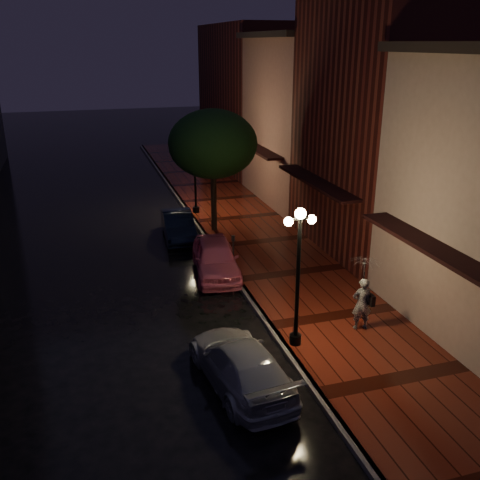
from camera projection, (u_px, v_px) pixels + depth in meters
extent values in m
plane|color=black|center=(237.00, 283.00, 20.74)|extent=(120.00, 120.00, 0.00)
cube|color=#4A160D|center=(291.00, 274.00, 21.33)|extent=(4.50, 60.00, 0.15)
cube|color=#595451|center=(237.00, 281.00, 20.72)|extent=(0.25, 60.00, 0.15)
cube|color=#511914|center=(383.00, 125.00, 22.53)|extent=(5.00, 8.00, 11.00)
cube|color=#8C5951|center=(306.00, 123.00, 30.05)|extent=(5.00, 8.00, 9.00)
cube|color=#511914|center=(251.00, 97.00, 38.85)|extent=(5.00, 12.00, 10.00)
cylinder|color=black|center=(298.00, 284.00, 15.60)|extent=(0.12, 0.12, 4.00)
cylinder|color=black|center=(295.00, 339.00, 16.25)|extent=(0.36, 0.36, 0.30)
cube|color=black|center=(300.00, 219.00, 14.91)|extent=(0.70, 0.08, 0.08)
sphere|color=#FFDE99|center=(301.00, 214.00, 14.86)|extent=(0.32, 0.32, 0.32)
sphere|color=#FFDE99|center=(289.00, 222.00, 14.83)|extent=(0.26, 0.26, 0.26)
sphere|color=#FFDE99|center=(312.00, 219.00, 15.02)|extent=(0.26, 0.26, 0.26)
cylinder|color=black|center=(195.00, 176.00, 28.16)|extent=(0.12, 0.12, 4.00)
cylinder|color=black|center=(196.00, 210.00, 28.81)|extent=(0.36, 0.36, 0.30)
cube|color=black|center=(194.00, 138.00, 27.47)|extent=(0.70, 0.08, 0.08)
sphere|color=#FFDE99|center=(194.00, 135.00, 27.42)|extent=(0.32, 0.32, 0.32)
sphere|color=#FFDE99|center=(187.00, 139.00, 27.39)|extent=(0.26, 0.26, 0.26)
sphere|color=#FFDE99|center=(201.00, 139.00, 27.58)|extent=(0.26, 0.26, 0.26)
cylinder|color=black|center=(214.00, 198.00, 25.68)|extent=(0.28, 0.28, 3.20)
ellipsoid|color=black|center=(213.00, 144.00, 24.78)|extent=(4.16, 4.16, 3.20)
sphere|color=black|center=(224.00, 153.00, 25.71)|extent=(1.80, 1.80, 1.80)
sphere|color=black|center=(204.00, 158.00, 24.16)|extent=(1.80, 1.80, 1.80)
imported|color=#E15D79|center=(216.00, 258.00, 21.25)|extent=(2.22, 4.38, 1.43)
imported|color=black|center=(178.00, 225.00, 25.27)|extent=(1.62, 3.95, 1.27)
imported|color=#A0A1A8|center=(241.00, 364.00, 14.37)|extent=(2.31, 4.63, 1.29)
imported|color=beige|center=(362.00, 304.00, 16.87)|extent=(0.68, 0.49, 1.75)
imported|color=silver|center=(364.00, 272.00, 16.48)|extent=(1.02, 1.04, 0.93)
cylinder|color=black|center=(363.00, 292.00, 16.72)|extent=(0.02, 0.02, 1.40)
cube|color=black|center=(371.00, 300.00, 16.86)|extent=(0.14, 0.33, 0.35)
cylinder|color=black|center=(233.00, 255.00, 21.50)|extent=(0.06, 0.06, 1.19)
cube|color=black|center=(233.00, 238.00, 21.26)|extent=(0.16, 0.14, 0.24)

